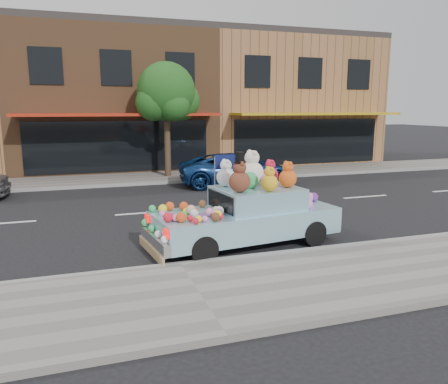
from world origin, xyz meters
name	(u,v)px	position (x,y,z in m)	size (l,w,h in m)	color
ground	(145,213)	(0.00, 0.00, 0.00)	(120.00, 120.00, 0.00)	black
near_sidewalk	(199,296)	(0.00, -6.50, 0.06)	(60.00, 3.00, 0.12)	gray
far_sidewalk	(124,179)	(0.00, 6.50, 0.06)	(60.00, 3.00, 0.12)	gray
near_kerb	(180,266)	(0.00, -5.00, 0.07)	(60.00, 0.12, 0.13)	gray
far_kerb	(128,184)	(0.00, 5.00, 0.07)	(60.00, 0.12, 0.13)	gray
storefront_mid	(111,100)	(0.00, 11.97, 3.64)	(10.00, 9.80, 7.30)	brown
storefront_right	(277,101)	(10.00, 11.97, 3.64)	(10.00, 9.80, 7.30)	#996540
street_tree	(167,97)	(2.03, 6.55, 3.69)	(3.00, 2.70, 5.22)	#38281C
car_blue	(237,169)	(4.40, 3.83, 0.67)	(2.22, 4.81, 1.34)	navy
art_car	(247,212)	(1.86, -3.90, 0.79)	(4.67, 2.30, 2.25)	black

